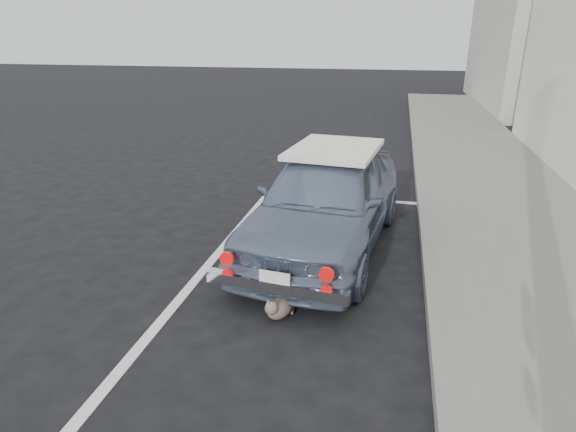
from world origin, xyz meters
name	(u,v)px	position (x,y,z in m)	size (l,w,h in m)	color
building_far	(539,0)	(6.35, 20.00, 4.00)	(3.50, 10.00, 8.00)	beige
pline_front	(343,198)	(0.50, 6.50, 0.00)	(3.00, 0.12, 0.01)	silver
pline_side	(195,281)	(-0.90, 3.00, 0.00)	(0.12, 7.00, 0.01)	silver
retro_coupe	(326,199)	(0.48, 4.39, 0.69)	(2.07, 4.20, 1.37)	slate
cat	(279,307)	(0.28, 2.45, 0.13)	(0.34, 0.50, 0.28)	brown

